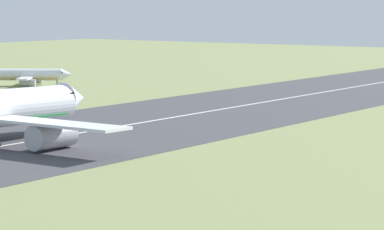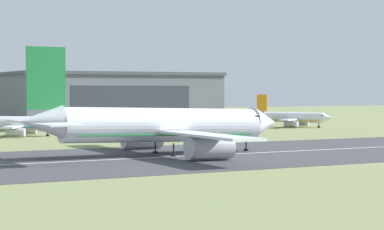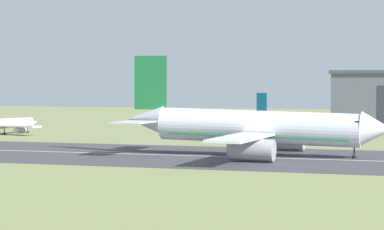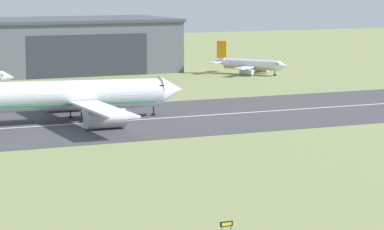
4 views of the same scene
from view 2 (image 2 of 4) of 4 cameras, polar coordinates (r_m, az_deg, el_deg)
name	(u,v)px [view 2 (image 2 of 4)]	position (r m, az deg, el deg)	size (l,w,h in m)	color
ground_plane	(346,217)	(66.15, 11.66, -7.64)	(656.46, 656.46, 0.00)	#7A8451
runway_strip	(105,160)	(116.14, -6.61, -3.43)	(416.46, 44.52, 0.06)	#3D3D42
runway_centreline	(105,160)	(116.13, -6.61, -3.42)	(374.82, 0.70, 0.01)	silver
hangar_building	(109,99)	(220.89, -6.34, 1.19)	(59.23, 35.74, 15.71)	slate
airplane_landing	(161,126)	(123.60, -2.39, -0.87)	(47.13, 50.59, 17.44)	silver
airplane_parked_west	(293,118)	(216.18, 7.69, -0.19)	(20.31, 22.95, 9.31)	silver
airplane_parked_centre	(17,124)	(177.96, -13.22, -0.65)	(23.40, 21.66, 10.06)	silver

